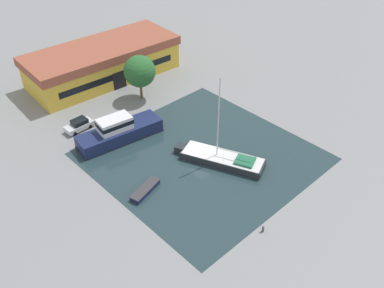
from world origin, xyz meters
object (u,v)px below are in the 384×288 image
at_px(motor_cruiser, 119,132).
at_px(quay_tree_near_building, 140,71).
at_px(sailboat_moored, 222,158).
at_px(small_dinghy, 145,190).
at_px(parked_car, 79,125).
at_px(warehouse_building, 103,62).

bearing_deg(motor_cruiser, quay_tree_near_building, -45.63).
xyz_separation_m(sailboat_moored, small_dinghy, (-10.70, 2.41, -0.28)).
bearing_deg(parked_car, warehouse_building, -48.52).
distance_m(parked_car, sailboat_moored, 21.36).
bearing_deg(small_dinghy, parked_car, -20.09).
distance_m(warehouse_building, parked_car, 16.05).
xyz_separation_m(warehouse_building, quay_tree_near_building, (0.23, -10.04, 1.88)).
height_order(motor_cruiser, small_dinghy, motor_cruiser).
bearing_deg(sailboat_moored, quay_tree_near_building, 59.38).
relative_size(sailboat_moored, motor_cruiser, 0.99).
relative_size(motor_cruiser, small_dinghy, 2.61).
bearing_deg(warehouse_building, parked_car, -133.51).
xyz_separation_m(warehouse_building, motor_cruiser, (-8.98, -16.77, -1.56)).
bearing_deg(parked_car, motor_cruiser, -156.96).
bearing_deg(parked_car, quay_tree_near_building, -87.63).
height_order(sailboat_moored, motor_cruiser, sailboat_moored).
distance_m(sailboat_moored, small_dinghy, 10.97).
height_order(warehouse_building, sailboat_moored, sailboat_moored).
relative_size(quay_tree_near_building, sailboat_moored, 0.59).
distance_m(warehouse_building, motor_cruiser, 19.09).
distance_m(parked_car, motor_cruiser, 6.57).
relative_size(sailboat_moored, small_dinghy, 2.58).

